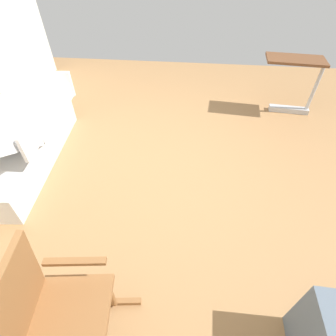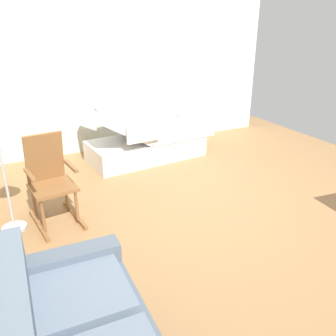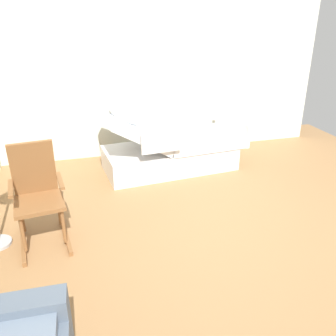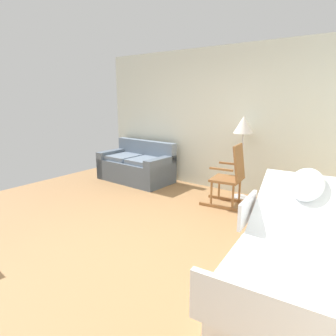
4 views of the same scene
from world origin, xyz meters
The scene contains 6 objects.
ground_plane centered at (0.00, 0.00, 0.00)m, with size 6.81×6.81×0.00m, color #9E7247.
back_wall centered at (0.00, 2.67, 1.35)m, with size 5.65×0.10×2.70m, color silver.
hospital_bed centered at (1.95, 0.10, 0.31)m, with size 1.15×2.14×1.08m.
couch centered at (-1.76, 2.10, 0.31)m, with size 1.63×0.90×0.85m.
rocking_chair centered at (0.54, 1.89, 0.50)m, with size 0.81×0.56×1.05m.
floor_lamp centered at (0.52, 2.36, 1.23)m, with size 0.34×0.34×1.48m.
Camera 4 is at (2.42, -2.43, 1.78)m, focal length 30.80 mm.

